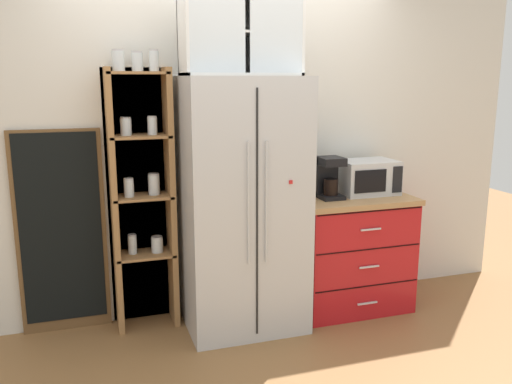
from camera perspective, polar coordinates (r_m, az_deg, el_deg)
name	(u,v)px	position (r m, az deg, el deg)	size (l,w,h in m)	color
ground_plane	(244,324)	(4.03, -1.29, -13.92)	(10.53, 10.53, 0.00)	olive
wall_back_cream	(228,145)	(4.04, -3.02, 5.07)	(4.85, 0.10, 2.55)	silver
refrigerator	(243,205)	(3.75, -1.45, -1.43)	(0.82, 0.68, 1.78)	silver
pantry_shelf_column	(142,191)	(3.85, -12.15, 0.09)	(0.47, 0.29, 1.96)	brown
counter_cabinet	(350,251)	(4.23, 10.00, -6.29)	(0.89, 0.61, 0.89)	red
microwave	(367,177)	(4.20, 11.76, 1.58)	(0.44, 0.33, 0.26)	silver
coffee_maker	(329,177)	(4.00, 7.80, 1.58)	(0.17, 0.20, 0.31)	black
mug_charcoal	(356,191)	(4.06, 10.67, 0.05)	(0.11, 0.07, 0.09)	#2D2D33
bottle_clear	(308,185)	(3.89, 5.62, 0.71)	(0.06, 0.06, 0.26)	silver
upper_cabinet	(240,34)	(3.70, -1.76, 16.58)	(0.79, 0.32, 0.56)	silver
chalkboard_menu	(61,232)	(3.94, -20.11, -4.04)	(0.60, 0.04, 1.43)	brown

